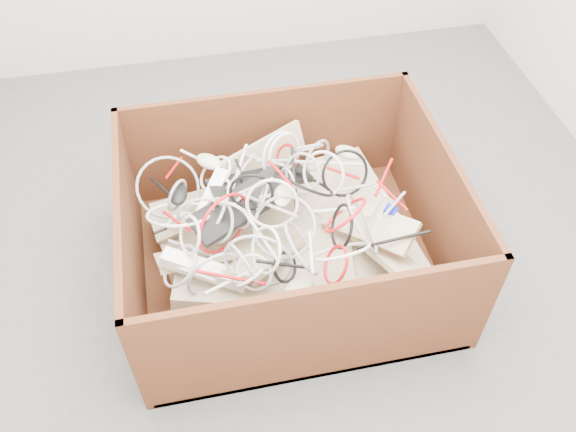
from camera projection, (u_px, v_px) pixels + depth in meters
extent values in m
plane|color=#4C4D4F|center=(302.00, 242.00, 2.63)|extent=(3.00, 3.00, 0.00)
cube|color=#3B1E0E|center=(289.00, 266.00, 2.53)|extent=(1.22, 1.01, 0.03)
cube|color=#3B1E0E|center=(266.00, 142.00, 2.67)|extent=(1.22, 0.03, 0.54)
cube|color=#3B1E0E|center=(319.00, 336.00, 2.02)|extent=(1.22, 0.02, 0.54)
cube|color=#3B1E0E|center=(436.00, 202.00, 2.42)|extent=(0.02, 0.96, 0.54)
cube|color=#3B1E0E|center=(131.00, 250.00, 2.26)|extent=(0.02, 0.96, 0.54)
cube|color=#C0B68F|center=(288.00, 251.00, 2.49)|extent=(1.07, 0.92, 0.20)
cube|color=#C0B68F|center=(266.00, 256.00, 2.37)|extent=(0.76, 0.69, 0.21)
cube|color=beige|center=(199.00, 210.00, 2.48)|extent=(0.41, 0.19, 0.14)
cube|color=beige|center=(326.00, 204.00, 2.54)|extent=(0.32, 0.41, 0.10)
cube|color=beige|center=(292.00, 267.00, 2.31)|extent=(0.18, 0.41, 0.05)
cube|color=beige|center=(210.00, 253.00, 2.28)|extent=(0.42, 0.20, 0.12)
cube|color=beige|center=(388.00, 255.00, 2.30)|extent=(0.24, 0.39, 0.20)
cube|color=beige|center=(264.00, 156.00, 2.49)|extent=(0.38, 0.25, 0.15)
cube|color=beige|center=(268.00, 255.00, 2.25)|extent=(0.36, 0.36, 0.21)
cube|color=beige|center=(369.00, 223.00, 2.32)|extent=(0.33, 0.40, 0.19)
cube|color=black|center=(259.00, 181.00, 2.35)|extent=(0.42, 0.23, 0.11)
cube|color=black|center=(242.00, 205.00, 2.23)|extent=(0.42, 0.29, 0.09)
ellipsoid|color=beige|center=(179.00, 221.00, 2.28)|extent=(0.13, 0.10, 0.04)
ellipsoid|color=beige|center=(348.00, 153.00, 2.52)|extent=(0.13, 0.13, 0.04)
ellipsoid|color=beige|center=(299.00, 287.00, 2.10)|extent=(0.13, 0.10, 0.04)
ellipsoid|color=beige|center=(283.00, 195.00, 2.19)|extent=(0.11, 0.13, 0.04)
ellipsoid|color=beige|center=(209.00, 162.00, 2.37)|extent=(0.13, 0.13, 0.04)
ellipsoid|color=black|center=(362.00, 296.00, 2.12)|extent=(0.13, 0.11, 0.04)
ellipsoid|color=black|center=(178.00, 194.00, 2.33)|extent=(0.09, 0.12, 0.04)
cube|color=white|center=(209.00, 200.00, 2.28)|extent=(0.18, 0.26, 0.11)
cube|color=white|center=(205.00, 269.00, 2.14)|extent=(0.31, 0.19, 0.10)
cube|color=#0D0CB7|center=(391.00, 210.00, 2.29)|extent=(0.06, 0.06, 0.03)
torus|color=#9D9CA2|center=(308.00, 148.00, 2.36)|extent=(0.13, 0.10, 0.10)
torus|color=black|center=(285.00, 267.00, 2.09)|extent=(0.13, 0.10, 0.13)
torus|color=silver|center=(272.00, 204.00, 2.12)|extent=(0.26, 0.13, 0.24)
torus|color=silver|center=(340.00, 252.00, 2.08)|extent=(0.30, 0.22, 0.22)
torus|color=#9D9CA2|center=(214.00, 274.00, 2.12)|extent=(0.27, 0.12, 0.28)
torus|color=red|center=(345.00, 215.00, 2.13)|extent=(0.17, 0.22, 0.20)
torus|color=#9D9CA2|center=(362.00, 224.00, 2.16)|extent=(0.17, 0.33, 0.30)
torus|color=black|center=(304.00, 181.00, 2.27)|extent=(0.23, 0.26, 0.23)
torus|color=silver|center=(254.00, 272.00, 2.08)|extent=(0.18, 0.11, 0.17)
torus|color=silver|center=(284.00, 153.00, 2.35)|extent=(0.19, 0.15, 0.22)
torus|color=#9D9CA2|center=(218.00, 221.00, 2.20)|extent=(0.14, 0.20, 0.20)
torus|color=silver|center=(250.00, 278.00, 2.05)|extent=(0.14, 0.12, 0.11)
torus|color=silver|center=(179.00, 214.00, 2.22)|extent=(0.32, 0.30, 0.14)
torus|color=silver|center=(218.00, 207.00, 2.27)|extent=(0.14, 0.26, 0.26)
torus|color=red|center=(224.00, 224.00, 2.18)|extent=(0.28, 0.22, 0.34)
torus|color=red|center=(336.00, 265.00, 2.09)|extent=(0.09, 0.17, 0.16)
torus|color=#9D9CA2|center=(317.00, 156.00, 2.46)|extent=(0.17, 0.13, 0.20)
torus|color=#9D9CA2|center=(302.00, 248.00, 2.07)|extent=(0.13, 0.26, 0.23)
torus|color=#9D9CA2|center=(168.00, 187.00, 2.38)|extent=(0.33, 0.26, 0.23)
torus|color=silver|center=(215.00, 173.00, 2.38)|extent=(0.18, 0.22, 0.13)
torus|color=red|center=(287.00, 158.00, 2.44)|extent=(0.12, 0.14, 0.11)
torus|color=#9D9CA2|center=(284.00, 227.00, 2.14)|extent=(0.26, 0.27, 0.19)
torus|color=silver|center=(190.00, 235.00, 2.13)|extent=(0.11, 0.20, 0.18)
torus|color=#9D9CA2|center=(177.00, 195.00, 2.34)|extent=(0.11, 0.14, 0.17)
torus|color=black|center=(252.00, 192.00, 2.16)|extent=(0.22, 0.06, 0.22)
torus|color=black|center=(342.00, 226.00, 2.14)|extent=(0.09, 0.22, 0.21)
torus|color=#9D9CA2|center=(242.00, 265.00, 2.06)|extent=(0.09, 0.22, 0.23)
torus|color=silver|center=(281.00, 156.00, 2.38)|extent=(0.24, 0.17, 0.27)
torus|color=#9D9CA2|center=(180.00, 266.00, 2.13)|extent=(0.19, 0.24, 0.16)
torus|color=#9D9CA2|center=(258.00, 262.00, 2.07)|extent=(0.32, 0.13, 0.34)
torus|color=#9D9CA2|center=(302.00, 173.00, 2.29)|extent=(0.16, 0.17, 0.20)
torus|color=#9D9CA2|center=(262.00, 198.00, 2.18)|extent=(0.08, 0.13, 0.12)
torus|color=silver|center=(231.00, 215.00, 2.20)|extent=(0.16, 0.12, 0.19)
torus|color=black|center=(345.00, 174.00, 2.30)|extent=(0.26, 0.13, 0.24)
torus|color=silver|center=(323.00, 174.00, 2.28)|extent=(0.19, 0.17, 0.22)
torus|color=silver|center=(266.00, 250.00, 2.04)|extent=(0.13, 0.20, 0.17)
torus|color=#9D9CA2|center=(287.00, 182.00, 2.28)|extent=(0.06, 0.11, 0.12)
torus|color=#9D9CA2|center=(203.00, 217.00, 2.24)|extent=(0.26, 0.04, 0.26)
cylinder|color=silver|center=(260.00, 235.00, 2.10)|extent=(0.10, 0.23, 0.05)
cylinder|color=silver|center=(311.00, 252.00, 2.04)|extent=(0.05, 0.20, 0.05)
cylinder|color=silver|center=(333.00, 210.00, 2.20)|extent=(0.16, 0.05, 0.04)
cylinder|color=silver|center=(236.00, 278.00, 2.06)|extent=(0.23, 0.16, 0.10)
cylinder|color=black|center=(174.00, 225.00, 2.29)|extent=(0.16, 0.07, 0.02)
cylinder|color=silver|center=(201.00, 160.00, 2.48)|extent=(0.16, 0.12, 0.06)
cylinder|color=black|center=(283.00, 264.00, 2.05)|extent=(0.18, 0.05, 0.05)
cylinder|color=#9D9CA2|center=(241.00, 171.00, 2.33)|extent=(0.15, 0.19, 0.03)
cylinder|color=red|center=(231.00, 277.00, 2.03)|extent=(0.23, 0.07, 0.08)
cylinder|color=black|center=(164.00, 190.00, 2.42)|extent=(0.11, 0.16, 0.02)
cylinder|color=#9D9CA2|center=(276.00, 161.00, 2.34)|extent=(0.15, 0.03, 0.03)
cylinder|color=black|center=(245.00, 185.00, 2.29)|extent=(0.05, 0.24, 0.07)
cylinder|color=red|center=(384.00, 177.00, 2.35)|extent=(0.12, 0.16, 0.05)
cylinder|color=silver|center=(381.00, 192.00, 2.35)|extent=(0.09, 0.11, 0.04)
cylinder|color=silver|center=(238.00, 170.00, 2.33)|extent=(0.11, 0.23, 0.05)
cylinder|color=black|center=(294.00, 181.00, 2.28)|extent=(0.05, 0.28, 0.10)
cylinder|color=#9D9CA2|center=(175.00, 220.00, 2.23)|extent=(0.10, 0.10, 0.05)
cylinder|color=#9D9CA2|center=(394.00, 204.00, 2.27)|extent=(0.13, 0.12, 0.02)
cylinder|color=#9D9CA2|center=(269.00, 205.00, 2.16)|extent=(0.17, 0.22, 0.09)
cylinder|color=red|center=(280.00, 174.00, 2.19)|extent=(0.06, 0.17, 0.04)
cylinder|color=#9D9CA2|center=(348.00, 189.00, 2.31)|extent=(0.21, 0.02, 0.02)
cylinder|color=black|center=(393.00, 240.00, 2.20)|extent=(0.26, 0.06, 0.10)
cylinder|color=red|center=(392.00, 196.00, 2.32)|extent=(0.10, 0.14, 0.06)
cylinder|color=#9D9CA2|center=(256.00, 186.00, 2.17)|extent=(0.14, 0.03, 0.05)
cylinder|color=silver|center=(329.00, 163.00, 2.34)|extent=(0.27, 0.06, 0.04)
cylinder|color=silver|center=(277.00, 194.00, 2.19)|extent=(0.14, 0.06, 0.04)
cylinder|color=red|center=(343.00, 173.00, 2.40)|extent=(0.13, 0.08, 0.04)
cylinder|color=red|center=(177.00, 221.00, 2.20)|extent=(0.10, 0.17, 0.07)
cylinder|color=#9D9CA2|center=(263.00, 160.00, 2.36)|extent=(0.16, 0.17, 0.06)
cylinder|color=#9D9CA2|center=(190.00, 248.00, 2.21)|extent=(0.15, 0.09, 0.04)
cylinder|color=silver|center=(253.00, 186.00, 2.29)|extent=(0.19, 0.23, 0.08)
cylinder|color=red|center=(174.00, 168.00, 2.49)|extent=(0.09, 0.12, 0.02)
cylinder|color=silver|center=(194.00, 273.00, 2.10)|extent=(0.15, 0.12, 0.04)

